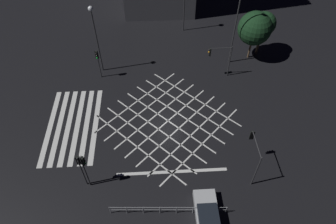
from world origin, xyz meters
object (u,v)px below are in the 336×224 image
(traffic_light_se_cross, at_px, (84,166))
(street_lamp_east, at_px, (94,27))
(waiting_car, at_px, (208,217))
(traffic_light_sw_main, at_px, (98,59))
(street_tree_far, at_px, (255,28))
(street_tree_near, at_px, (264,24))
(traffic_light_nw_cross, at_px, (219,55))
(traffic_light_se_main, at_px, (80,165))
(traffic_light_ne_main, at_px, (254,149))
(street_lamp_west, at_px, (238,11))

(traffic_light_se_cross, relative_size, street_lamp_east, 0.51)
(traffic_light_se_cross, relative_size, waiting_car, 0.94)
(traffic_light_sw_main, relative_size, street_tree_far, 0.61)
(street_tree_far, height_order, waiting_car, street_tree_far)
(waiting_car, bearing_deg, traffic_light_sw_main, 29.15)
(traffic_light_se_cross, height_order, street_tree_near, street_tree_near)
(street_tree_near, relative_size, waiting_car, 1.25)
(traffic_light_nw_cross, distance_m, traffic_light_se_main, 18.74)
(traffic_light_sw_main, distance_m, street_lamp_east, 3.45)
(traffic_light_se_main, distance_m, street_tree_far, 24.37)
(traffic_light_se_cross, xyz_separation_m, waiting_car, (3.66, 9.38, -2.37))
(traffic_light_ne_main, bearing_deg, street_lamp_east, 44.03)
(street_tree_near, bearing_deg, street_tree_far, -56.55)
(street_tree_far, bearing_deg, street_lamp_west, -72.43)
(traffic_light_nw_cross, distance_m, street_tree_near, 7.27)
(traffic_light_ne_main, distance_m, waiting_car, 6.58)
(traffic_light_nw_cross, bearing_deg, traffic_light_ne_main, 93.21)
(traffic_light_se_cross, bearing_deg, street_lamp_west, 46.72)
(traffic_light_se_cross, bearing_deg, street_tree_near, 42.99)
(traffic_light_sw_main, bearing_deg, traffic_light_ne_main, 46.90)
(street_tree_far, distance_m, waiting_car, 22.19)
(traffic_light_se_main, bearing_deg, street_tree_far, -47.36)
(traffic_light_sw_main, relative_size, traffic_light_se_main, 0.94)
(traffic_light_nw_cross, xyz_separation_m, traffic_light_se_cross, (13.41, -12.92, 0.02))
(street_lamp_east, bearing_deg, street_tree_near, 96.89)
(traffic_light_se_cross, height_order, traffic_light_se_main, traffic_light_se_cross)
(traffic_light_ne_main, distance_m, street_lamp_west, 15.63)
(street_lamp_west, relative_size, street_tree_far, 1.71)
(traffic_light_sw_main, distance_m, waiting_car, 20.21)
(waiting_car, bearing_deg, traffic_light_ne_main, -43.79)
(traffic_light_sw_main, xyz_separation_m, street_lamp_west, (-1.96, 15.35, 4.16))
(street_lamp_east, bearing_deg, traffic_light_sw_main, -3.21)
(traffic_light_se_main, bearing_deg, street_tree_near, -47.90)
(street_tree_far, bearing_deg, waiting_car, -21.81)
(street_lamp_west, bearing_deg, street_tree_far, 107.57)
(traffic_light_nw_cross, height_order, traffic_light_se_main, traffic_light_nw_cross)
(traffic_light_se_main, xyz_separation_m, street_lamp_west, (-15.67, 15.32, 3.98))
(traffic_light_sw_main, relative_size, street_tree_near, 0.67)
(street_lamp_west, bearing_deg, traffic_light_ne_main, -4.97)
(traffic_light_se_cross, relative_size, traffic_light_se_main, 1.05)
(street_tree_far, bearing_deg, traffic_light_ne_main, -13.76)
(street_lamp_west, bearing_deg, traffic_light_sw_main, -82.72)
(traffic_light_ne_main, relative_size, street_lamp_west, 0.39)
(traffic_light_nw_cross, distance_m, traffic_light_sw_main, 13.34)
(traffic_light_nw_cross, relative_size, waiting_car, 0.90)
(traffic_light_nw_cross, distance_m, street_tree_far, 5.76)
(traffic_light_se_main, height_order, street_lamp_east, street_lamp_east)
(street_lamp_west, bearing_deg, waiting_car, -15.89)
(traffic_light_nw_cross, bearing_deg, street_tree_far, -144.56)
(street_tree_far, bearing_deg, traffic_light_se_cross, -46.41)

